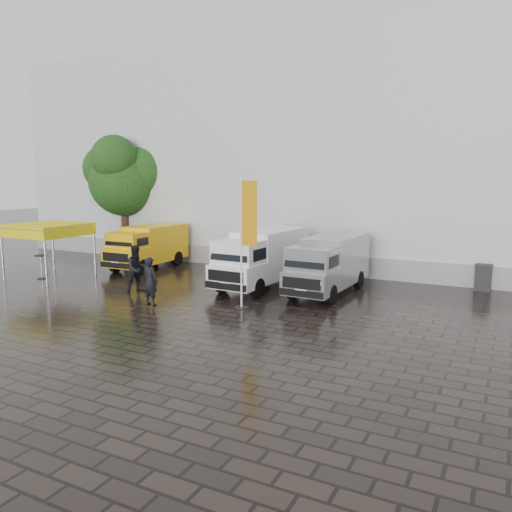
{
  "coord_description": "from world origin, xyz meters",
  "views": [
    {
      "loc": [
        8.67,
        -15.3,
        4.71
      ],
      "look_at": [
        -0.35,
        2.2,
        1.65
      ],
      "focal_mm": 35.0,
      "sensor_mm": 36.0,
      "label": 1
    }
  ],
  "objects_px": {
    "van_yellow": "(147,248)",
    "wheelie_bin": "(483,277)",
    "van_silver": "(328,266)",
    "van_white": "(261,259)",
    "person_tent": "(137,269)",
    "flagpole": "(246,236)",
    "canopy_tent": "(47,227)",
    "person_front": "(150,281)",
    "cocktail_table": "(42,267)"
  },
  "relations": [
    {
      "from": "van_white",
      "to": "person_front",
      "type": "height_order",
      "value": "van_white"
    },
    {
      "from": "flagpole",
      "to": "van_yellow",
      "type": "bearing_deg",
      "value": 150.39
    },
    {
      "from": "van_yellow",
      "to": "van_silver",
      "type": "height_order",
      "value": "van_silver"
    },
    {
      "from": "van_yellow",
      "to": "canopy_tent",
      "type": "bearing_deg",
      "value": -125.1
    },
    {
      "from": "van_white",
      "to": "wheelie_bin",
      "type": "xyz_separation_m",
      "value": [
        8.68,
        3.74,
        -0.67
      ]
    },
    {
      "from": "van_yellow",
      "to": "van_silver",
      "type": "bearing_deg",
      "value": -7.33
    },
    {
      "from": "person_front",
      "to": "van_yellow",
      "type": "bearing_deg",
      "value": -44.38
    },
    {
      "from": "wheelie_bin",
      "to": "person_front",
      "type": "xyz_separation_m",
      "value": [
        -10.95,
        -8.47,
        0.35
      ]
    },
    {
      "from": "van_silver",
      "to": "person_tent",
      "type": "height_order",
      "value": "van_silver"
    },
    {
      "from": "canopy_tent",
      "to": "van_yellow",
      "type": "bearing_deg",
      "value": 56.15
    },
    {
      "from": "van_silver",
      "to": "person_front",
      "type": "distance_m",
      "value": 7.22
    },
    {
      "from": "van_yellow",
      "to": "wheelie_bin",
      "type": "height_order",
      "value": "van_yellow"
    },
    {
      "from": "van_yellow",
      "to": "flagpole",
      "type": "height_order",
      "value": "flagpole"
    },
    {
      "from": "van_yellow",
      "to": "wheelie_bin",
      "type": "xyz_separation_m",
      "value": [
        16.02,
        2.45,
        -0.56
      ]
    },
    {
      "from": "van_white",
      "to": "flagpole",
      "type": "relative_size",
      "value": 1.17
    },
    {
      "from": "wheelie_bin",
      "to": "person_front",
      "type": "height_order",
      "value": "person_front"
    },
    {
      "from": "flagpole",
      "to": "person_front",
      "type": "xyz_separation_m",
      "value": [
        -3.42,
        -1.2,
        -1.78
      ]
    },
    {
      "from": "flagpole",
      "to": "wheelie_bin",
      "type": "height_order",
      "value": "flagpole"
    },
    {
      "from": "van_yellow",
      "to": "flagpole",
      "type": "bearing_deg",
      "value": -30.86
    },
    {
      "from": "van_silver",
      "to": "person_tent",
      "type": "xyz_separation_m",
      "value": [
        -7.23,
        -3.36,
        -0.18
      ]
    },
    {
      "from": "person_front",
      "to": "person_tent",
      "type": "relative_size",
      "value": 0.93
    },
    {
      "from": "van_white",
      "to": "wheelie_bin",
      "type": "relative_size",
      "value": 5.05
    },
    {
      "from": "canopy_tent",
      "to": "van_silver",
      "type": "bearing_deg",
      "value": 12.58
    },
    {
      "from": "van_silver",
      "to": "canopy_tent",
      "type": "bearing_deg",
      "value": -165.27
    },
    {
      "from": "van_silver",
      "to": "flagpole",
      "type": "xyz_separation_m",
      "value": [
        -1.86,
        -3.72,
        1.53
      ]
    },
    {
      "from": "cocktail_table",
      "to": "person_tent",
      "type": "height_order",
      "value": "person_tent"
    },
    {
      "from": "van_yellow",
      "to": "canopy_tent",
      "type": "distance_m",
      "value": 5.0
    },
    {
      "from": "canopy_tent",
      "to": "person_tent",
      "type": "relative_size",
      "value": 1.58
    },
    {
      "from": "van_white",
      "to": "person_tent",
      "type": "height_order",
      "value": "van_white"
    },
    {
      "from": "van_silver",
      "to": "cocktail_table",
      "type": "xyz_separation_m",
      "value": [
        -13.11,
        -3.31,
        -0.6
      ]
    },
    {
      "from": "van_silver",
      "to": "cocktail_table",
      "type": "relative_size",
      "value": 4.78
    },
    {
      "from": "van_silver",
      "to": "canopy_tent",
      "type": "distance_m",
      "value": 13.42
    },
    {
      "from": "person_front",
      "to": "person_tent",
      "type": "bearing_deg",
      "value": -32.99
    },
    {
      "from": "canopy_tent",
      "to": "flagpole",
      "type": "relative_size",
      "value": 0.64
    },
    {
      "from": "wheelie_bin",
      "to": "person_tent",
      "type": "height_order",
      "value": "person_tent"
    },
    {
      "from": "person_tent",
      "to": "cocktail_table",
      "type": "bearing_deg",
      "value": 117.26
    },
    {
      "from": "van_silver",
      "to": "cocktail_table",
      "type": "height_order",
      "value": "van_silver"
    },
    {
      "from": "van_yellow",
      "to": "cocktail_table",
      "type": "relative_size",
      "value": 4.32
    },
    {
      "from": "van_white",
      "to": "canopy_tent",
      "type": "distance_m",
      "value": 10.47
    },
    {
      "from": "van_yellow",
      "to": "van_white",
      "type": "xyz_separation_m",
      "value": [
        7.34,
        -1.28,
        0.11
      ]
    },
    {
      "from": "van_white",
      "to": "canopy_tent",
      "type": "bearing_deg",
      "value": -162.41
    },
    {
      "from": "canopy_tent",
      "to": "flagpole",
      "type": "bearing_deg",
      "value": -4.16
    },
    {
      "from": "van_silver",
      "to": "flagpole",
      "type": "bearing_deg",
      "value": -114.36
    },
    {
      "from": "cocktail_table",
      "to": "person_tent",
      "type": "relative_size",
      "value": 0.57
    },
    {
      "from": "wheelie_bin",
      "to": "person_tent",
      "type": "relative_size",
      "value": 0.57
    },
    {
      "from": "van_white",
      "to": "person_front",
      "type": "relative_size",
      "value": 3.11
    },
    {
      "from": "flagpole",
      "to": "person_tent",
      "type": "distance_m",
      "value": 5.65
    },
    {
      "from": "canopy_tent",
      "to": "cocktail_table",
      "type": "xyz_separation_m",
      "value": [
        -0.07,
        -0.4,
        -1.85
      ]
    },
    {
      "from": "van_silver",
      "to": "flagpole",
      "type": "height_order",
      "value": "flagpole"
    },
    {
      "from": "flagpole",
      "to": "wheelie_bin",
      "type": "relative_size",
      "value": 4.29
    }
  ]
}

